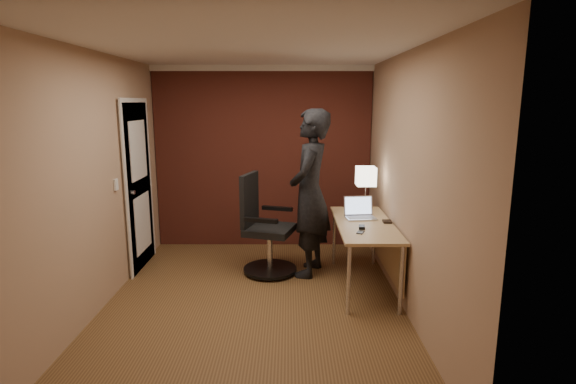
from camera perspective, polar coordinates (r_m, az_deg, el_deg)
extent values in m
plane|color=brown|center=(4.72, -4.39, -13.95)|extent=(4.00, 4.00, 0.00)
plane|color=white|center=(4.29, -4.92, 17.81)|extent=(4.00, 4.00, 0.00)
plane|color=tan|center=(6.31, -3.17, 4.39)|extent=(3.00, 0.00, 3.00)
plane|color=tan|center=(2.40, -8.51, -7.34)|extent=(3.00, 0.00, 3.00)
plane|color=tan|center=(4.70, -23.19, 1.07)|extent=(0.00, 4.00, 4.00)
plane|color=tan|center=(4.47, 14.91, 1.12)|extent=(0.00, 4.00, 4.00)
cube|color=brown|center=(6.28, -3.19, 4.35)|extent=(2.98, 0.06, 2.50)
cube|color=silver|center=(6.24, -3.32, 15.44)|extent=(3.00, 0.08, 0.08)
cube|color=silver|center=(2.36, -9.29, 22.07)|extent=(3.00, 0.08, 0.08)
cube|color=silver|center=(4.64, -23.92, 15.93)|extent=(0.08, 4.00, 0.08)
cube|color=silver|center=(4.41, 15.22, 16.77)|extent=(0.08, 4.00, 0.08)
cube|color=silver|center=(5.75, -18.51, 0.60)|extent=(0.05, 0.82, 2.02)
cube|color=silver|center=(5.74, -18.37, 0.60)|extent=(0.02, 0.92, 2.12)
cylinder|color=silver|center=(5.43, -19.15, -0.05)|extent=(0.05, 0.05, 0.05)
cube|color=silver|center=(5.12, -21.00, 0.88)|extent=(0.02, 0.08, 0.12)
cube|color=tan|center=(4.96, 9.66, -4.00)|extent=(0.60, 1.50, 0.03)
cube|color=tan|center=(5.09, 12.68, -7.05)|extent=(0.02, 1.38, 0.54)
cylinder|color=silver|center=(4.39, 7.72, -11.02)|extent=(0.04, 0.04, 0.70)
cylinder|color=silver|center=(5.68, 5.89, -5.73)|extent=(0.04, 0.04, 0.70)
cylinder|color=silver|center=(4.49, 14.18, -10.79)|extent=(0.04, 0.04, 0.70)
cylinder|color=silver|center=(5.76, 10.88, -5.66)|extent=(0.04, 0.04, 0.70)
cube|color=silver|center=(5.46, 9.71, -2.33)|extent=(0.11, 0.11, 0.01)
cylinder|color=silver|center=(5.43, 9.77, -0.71)|extent=(0.01, 0.01, 0.30)
cube|color=white|center=(5.38, 9.86, 2.00)|extent=(0.22, 0.22, 0.22)
cube|color=silver|center=(5.11, 9.19, -3.26)|extent=(0.35, 0.26, 0.01)
cube|color=silver|center=(5.19, 8.90, -1.69)|extent=(0.33, 0.09, 0.22)
cube|color=#B2CCF2|center=(5.18, 8.92, -1.71)|extent=(0.30, 0.08, 0.19)
cube|color=gray|center=(5.10, 9.21, -3.19)|extent=(0.29, 0.16, 0.00)
cube|color=black|center=(4.71, 9.35, -4.43)|extent=(0.07, 0.11, 0.03)
cube|color=black|center=(4.57, 9.19, -5.06)|extent=(0.10, 0.13, 0.01)
cube|color=black|center=(5.00, 12.47, -3.68)|extent=(0.09, 0.11, 0.02)
cylinder|color=black|center=(5.47, -2.30, -9.75)|extent=(0.64, 0.64, 0.03)
cylinder|color=silver|center=(5.39, -2.32, -7.38)|extent=(0.07, 0.07, 0.48)
cube|color=black|center=(5.31, -2.34, -4.83)|extent=(0.65, 0.65, 0.08)
cube|color=black|center=(5.31, -4.92, -0.96)|extent=(0.19, 0.47, 0.62)
cube|color=black|center=(5.54, -1.38, -2.10)|extent=(0.39, 0.16, 0.05)
cube|color=black|center=(4.99, -3.45, -3.61)|extent=(0.39, 0.16, 0.05)
imported|color=black|center=(5.21, 2.79, -0.19)|extent=(0.65, 0.81, 1.94)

